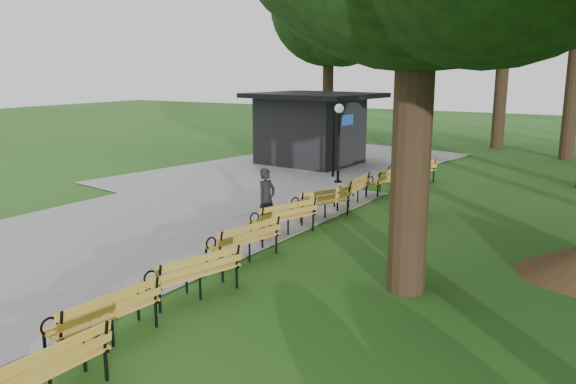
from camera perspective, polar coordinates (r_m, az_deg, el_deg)
The scene contains 14 objects.
ground at distance 10.47m, azimuth -13.69°, elevation -11.01°, with size 100.00×100.00×0.00m, color #205317.
path at distance 15.17m, azimuth -16.70°, elevation -3.80°, with size 12.00×38.00×0.06m, color gray.
person at distance 14.73m, azimuth -2.13°, elevation -0.69°, with size 0.58×0.38×1.59m, color black.
kiosk at distance 24.85m, azimuth 2.18°, elevation 6.25°, with size 4.89×4.25×3.06m, color black, non-canonical shape.
lamp_post at distance 20.55m, azimuth 5.04°, elevation 6.51°, with size 0.32×0.32×2.85m.
bench_1 at distance 7.93m, azimuth -23.44°, elevation -16.01°, with size 1.90×0.64×0.88m, color gold, non-canonical shape.
bench_2 at distance 9.24m, azimuth -17.85°, elevation -11.49°, with size 1.90×0.64×0.88m, color gold, non-canonical shape.
bench_3 at distance 10.62m, azimuth -9.37°, elevation -7.93°, with size 1.90×0.64×0.88m, color gold, non-canonical shape.
bench_4 at distance 12.46m, azimuth -4.53°, elevation -4.78°, with size 1.90×0.64×0.88m, color gold, non-canonical shape.
bench_5 at distance 14.31m, azimuth -0.55°, elevation -2.52°, with size 1.90×0.64×0.88m, color gold, non-canonical shape.
bench_6 at distance 15.93m, azimuth 3.19°, elevation -1.03°, with size 1.90×0.64×0.88m, color gold, non-canonical shape.
bench_7 at distance 17.76m, azimuth 6.25°, elevation 0.29°, with size 1.90×0.64×0.88m, color gold, non-canonical shape.
bench_8 at distance 19.35m, azimuth 9.65°, elevation 1.16°, with size 1.90×0.64×0.88m, color gold, non-canonical shape.
bench_9 at distance 21.28m, azimuth 12.08°, elevation 2.05°, with size 1.90×0.64×0.88m, color gold, non-canonical shape.
Camera 1 is at (6.85, -6.81, 4.04)m, focal length 36.00 mm.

